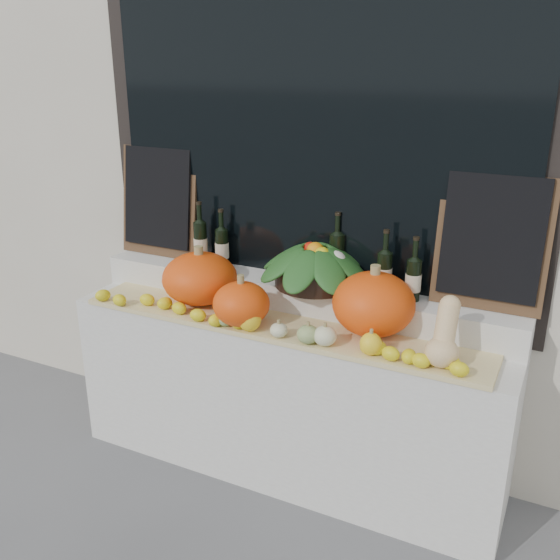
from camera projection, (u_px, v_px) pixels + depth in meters
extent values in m
cube|color=beige|center=(347.00, 34.00, 3.30)|extent=(7.00, 0.90, 4.50)
cube|color=black|center=(312.00, 108.00, 3.04)|extent=(2.40, 0.04, 2.10)
cube|color=black|center=(309.00, 109.00, 3.02)|extent=(2.20, 0.02, 2.00)
cube|color=silver|center=(286.00, 395.00, 3.32)|extent=(2.30, 0.55, 0.88)
cube|color=silver|center=(299.00, 295.00, 3.26)|extent=(2.30, 0.25, 0.16)
cube|color=tan|center=(275.00, 327.00, 3.06)|extent=(2.10, 0.32, 0.02)
ellipsoid|color=#F54E0C|center=(200.00, 278.00, 3.27)|extent=(0.43, 0.43, 0.27)
ellipsoid|color=#F54E0C|center=(374.00, 304.00, 2.90)|extent=(0.43, 0.43, 0.30)
ellipsoid|color=#F54E0C|center=(241.00, 304.00, 3.01)|extent=(0.30, 0.30, 0.22)
ellipsoid|color=#E9C189|center=(442.00, 352.00, 2.62)|extent=(0.14, 0.14, 0.13)
cylinder|color=#E9C189|center=(446.00, 324.00, 2.63)|extent=(0.09, 0.14, 0.18)
sphere|color=#E9C189|center=(450.00, 305.00, 2.64)|extent=(0.09, 0.09, 0.09)
ellipsoid|color=#34681F|center=(308.00, 334.00, 2.84)|extent=(0.10, 0.10, 0.09)
cylinder|color=olive|center=(308.00, 323.00, 2.82)|extent=(0.02, 0.02, 0.02)
ellipsoid|color=#34681F|center=(225.00, 318.00, 3.02)|extent=(0.09, 0.09, 0.08)
cylinder|color=olive|center=(225.00, 308.00, 3.01)|extent=(0.02, 0.02, 0.02)
ellipsoid|color=beige|center=(279.00, 330.00, 2.91)|extent=(0.09, 0.09, 0.07)
cylinder|color=olive|center=(279.00, 321.00, 2.89)|extent=(0.02, 0.02, 0.02)
ellipsoid|color=yellow|center=(249.00, 319.00, 2.96)|extent=(0.11, 0.11, 0.13)
cylinder|color=olive|center=(249.00, 304.00, 2.94)|extent=(0.02, 0.02, 0.02)
ellipsoid|color=beige|center=(325.00, 336.00, 2.82)|extent=(0.11, 0.11, 0.09)
cylinder|color=olive|center=(325.00, 324.00, 2.80)|extent=(0.02, 0.02, 0.02)
ellipsoid|color=yellow|center=(371.00, 344.00, 2.73)|extent=(0.10, 0.10, 0.10)
cylinder|color=olive|center=(372.00, 331.00, 2.71)|extent=(0.02, 0.02, 0.02)
cylinder|color=black|center=(315.00, 275.00, 3.17)|extent=(0.41, 0.41, 0.11)
cylinder|color=black|center=(201.00, 244.00, 3.44)|extent=(0.07, 0.07, 0.25)
cylinder|color=black|center=(199.00, 213.00, 3.38)|extent=(0.03, 0.03, 0.10)
cylinder|color=beige|center=(201.00, 246.00, 3.44)|extent=(0.08, 0.08, 0.08)
cylinder|color=black|center=(199.00, 203.00, 3.36)|extent=(0.03, 0.03, 0.02)
cylinder|color=black|center=(222.00, 248.00, 3.42)|extent=(0.07, 0.07, 0.21)
cylinder|color=black|center=(221.00, 221.00, 3.36)|extent=(0.03, 0.03, 0.10)
cylinder|color=beige|center=(222.00, 250.00, 3.42)|extent=(0.08, 0.08, 0.08)
cylinder|color=black|center=(221.00, 211.00, 3.34)|extent=(0.03, 0.03, 0.02)
cylinder|color=black|center=(337.00, 258.00, 3.18)|extent=(0.08, 0.08, 0.26)
cylinder|color=black|center=(338.00, 225.00, 3.12)|extent=(0.03, 0.03, 0.10)
cylinder|color=beige|center=(336.00, 260.00, 3.18)|extent=(0.08, 0.08, 0.08)
cylinder|color=black|center=(338.00, 214.00, 3.10)|extent=(0.03, 0.03, 0.02)
cylinder|color=black|center=(384.00, 274.00, 3.01)|extent=(0.07, 0.07, 0.22)
cylinder|color=black|center=(386.00, 243.00, 2.96)|extent=(0.03, 0.03, 0.10)
cylinder|color=beige|center=(384.00, 276.00, 3.02)|extent=(0.08, 0.08, 0.08)
cylinder|color=black|center=(387.00, 231.00, 2.94)|extent=(0.03, 0.03, 0.02)
cylinder|color=black|center=(413.00, 280.00, 2.96)|extent=(0.07, 0.07, 0.20)
cylinder|color=black|center=(416.00, 250.00, 2.90)|extent=(0.03, 0.03, 0.10)
cylinder|color=beige|center=(413.00, 282.00, 2.96)|extent=(0.08, 0.08, 0.08)
cylinder|color=black|center=(416.00, 238.00, 2.88)|extent=(0.03, 0.03, 0.02)
cube|color=#4C331E|center=(159.00, 202.00, 3.57)|extent=(0.50, 0.10, 0.62)
cube|color=black|center=(157.00, 198.00, 3.55)|extent=(0.44, 0.09, 0.56)
cube|color=#4C331E|center=(492.00, 243.00, 2.81)|extent=(0.50, 0.10, 0.62)
cube|color=black|center=(492.00, 238.00, 2.78)|extent=(0.44, 0.09, 0.56)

